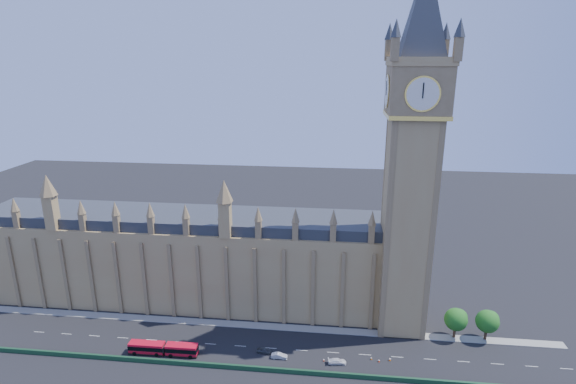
# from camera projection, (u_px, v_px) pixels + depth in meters

# --- Properties ---
(ground) EXTENTS (400.00, 400.00, 0.00)m
(ground) POSITION_uv_depth(u_px,v_px,m) (256.00, 347.00, 116.02)
(ground) COLOR black
(ground) RESTS_ON ground
(palace_westminster) EXTENTS (120.00, 20.00, 28.00)m
(palace_westminster) POSITION_uv_depth(u_px,v_px,m) (186.00, 257.00, 135.64)
(palace_westminster) COLOR #A17F4E
(palace_westminster) RESTS_ON ground
(elizabeth_tower) EXTENTS (20.59, 20.59, 105.00)m
(elizabeth_tower) POSITION_uv_depth(u_px,v_px,m) (414.00, 131.00, 109.62)
(elizabeth_tower) COLOR #A17F4E
(elizabeth_tower) RESTS_ON ground
(bridge_parapet) EXTENTS (160.00, 0.60, 1.20)m
(bridge_parapet) POSITION_uv_depth(u_px,v_px,m) (249.00, 368.00, 107.28)
(bridge_parapet) COLOR #1E4C2D
(bridge_parapet) RESTS_ON ground
(kerb_north) EXTENTS (160.00, 3.00, 0.16)m
(kerb_north) POSITION_uv_depth(u_px,v_px,m) (262.00, 326.00, 125.04)
(kerb_north) COLOR gray
(kerb_north) RESTS_ON ground
(tree_east_near) EXTENTS (6.00, 6.00, 8.50)m
(tree_east_near) POSITION_uv_depth(u_px,v_px,m) (457.00, 319.00, 118.44)
(tree_east_near) COLOR #382619
(tree_east_near) RESTS_ON ground
(tree_east_far) EXTENTS (6.00, 6.00, 8.50)m
(tree_east_far) POSITION_uv_depth(u_px,v_px,m) (488.00, 321.00, 117.58)
(tree_east_far) COLOR #382619
(tree_east_far) RESTS_ON ground
(red_bus) EXTENTS (17.57, 3.01, 2.98)m
(red_bus) POSITION_uv_depth(u_px,v_px,m) (163.00, 349.00, 112.90)
(red_bus) COLOR red
(red_bus) RESTS_ON ground
(car_grey) EXTENTS (3.96, 2.01, 1.29)m
(car_grey) POSITION_uv_depth(u_px,v_px,m) (264.00, 350.00, 113.63)
(car_grey) COLOR #44484C
(car_grey) RESTS_ON ground
(car_silver) EXTENTS (4.02, 1.43, 1.32)m
(car_silver) POSITION_uv_depth(u_px,v_px,m) (279.00, 356.00, 111.59)
(car_silver) COLOR #B3B5BB
(car_silver) RESTS_ON ground
(car_white) EXTENTS (4.68, 2.38, 1.30)m
(car_white) POSITION_uv_depth(u_px,v_px,m) (337.00, 361.00, 109.55)
(car_white) COLOR silver
(car_white) RESTS_ON ground
(cone_a) EXTENTS (0.52, 0.52, 0.68)m
(cone_a) POSITION_uv_depth(u_px,v_px,m) (379.00, 361.00, 110.29)
(cone_a) COLOR black
(cone_a) RESTS_ON ground
(cone_b) EXTENTS (0.50, 0.50, 0.62)m
(cone_b) POSITION_uv_depth(u_px,v_px,m) (324.00, 360.00, 110.58)
(cone_b) COLOR black
(cone_b) RESTS_ON ground
(cone_c) EXTENTS (0.60, 0.60, 0.79)m
(cone_c) POSITION_uv_depth(u_px,v_px,m) (390.00, 359.00, 110.72)
(cone_c) COLOR black
(cone_c) RESTS_ON ground
(cone_d) EXTENTS (0.54, 0.54, 0.64)m
(cone_d) POSITION_uv_depth(u_px,v_px,m) (371.00, 358.00, 111.16)
(cone_d) COLOR black
(cone_d) RESTS_ON ground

